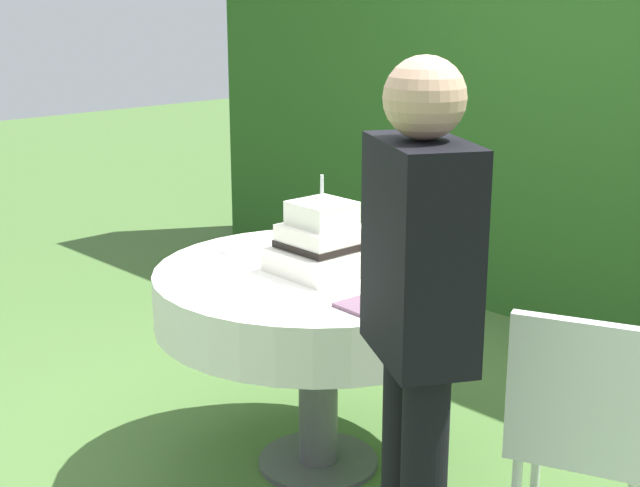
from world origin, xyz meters
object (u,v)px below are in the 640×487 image
cake_table (318,299)px  serving_plate_far (381,249)px  napkin_stack (366,306)px  serving_plate_near (237,250)px  garden_chair (582,424)px  standing_person (418,326)px  wedding_cake (324,244)px

cake_table → serving_plate_far: bearing=91.4°
napkin_stack → serving_plate_far: bearing=128.6°
serving_plate_near → serving_plate_far: same height
garden_chair → standing_person: standing_person is taller
serving_plate_far → garden_chair: size_ratio=0.16×
serving_plate_far → garden_chair: (1.07, -0.30, -0.24)m
cake_table → napkin_stack: size_ratio=7.59×
wedding_cake → serving_plate_near: size_ratio=3.01×
serving_plate_far → napkin_stack: (0.41, -0.51, 0.00)m
serving_plate_near → napkin_stack: (0.78, -0.10, 0.00)m
serving_plate_far → cake_table: bearing=-88.6°
wedding_cake → serving_plate_near: 0.43m
serving_plate_near → napkin_stack: size_ratio=0.75×
cake_table → wedding_cake: size_ratio=3.37×
wedding_cake → cake_table: bearing=178.3°
wedding_cake → standing_person: 0.98m
cake_table → garden_chair: garden_chair is taller
wedding_cake → standing_person: (0.85, -0.48, 0.05)m
napkin_stack → standing_person: (0.48, -0.32, 0.15)m
cake_table → serving_plate_far: serving_plate_far is taller
cake_table → wedding_cake: 0.22m
cake_table → standing_person: 1.04m
serving_plate_near → serving_plate_far: bearing=47.4°
wedding_cake → standing_person: size_ratio=0.22×
wedding_cake → serving_plate_near: bearing=-170.9°
cake_table → serving_plate_near: 0.41m
cake_table → garden_chair: size_ratio=1.33×
cake_table → garden_chair: (1.06, 0.04, -0.13)m
serving_plate_far → garden_chair: garden_chair is taller
wedding_cake → serving_plate_far: 0.36m
serving_plate_near → standing_person: 1.34m
garden_chair → serving_plate_far: bearing=164.3°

